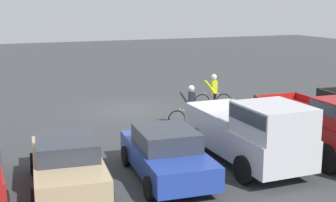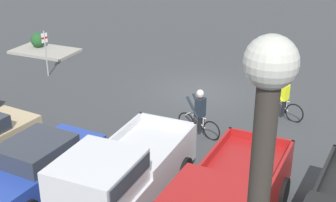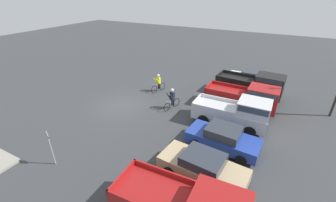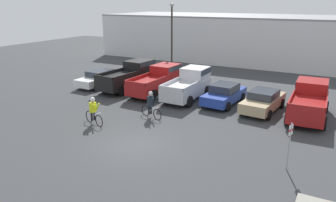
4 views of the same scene
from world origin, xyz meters
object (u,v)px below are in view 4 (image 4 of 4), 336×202
pickup_truck_0 (130,75)px  sedan_2 (263,101)px  pickup_truck_2 (189,84)px  lamppost (172,34)px  sedan_1 (224,94)px  pickup_truck_3 (310,100)px  cyclist_1 (93,110)px  fire_lane_sign (290,142)px  sedan_0 (100,78)px  cyclist_0 (151,104)px  pickup_truck_1 (158,79)px

pickup_truck_0 → sedan_2: pickup_truck_0 is taller
pickup_truck_2 → lamppost: lamppost is taller
sedan_2 → lamppost: (-10.35, 6.48, 3.31)m
pickup_truck_2 → sedan_1: size_ratio=1.15×
pickup_truck_2 → pickup_truck_3: size_ratio=0.93×
pickup_truck_3 → cyclist_1: (-11.05, -7.66, -0.23)m
pickup_truck_3 → fire_lane_sign: fire_lane_sign is taller
sedan_0 → pickup_truck_2: pickup_truck_2 is taller
sedan_2 → cyclist_0: 7.50m
pickup_truck_0 → pickup_truck_1: (2.78, -0.13, -0.04)m
sedan_0 → pickup_truck_2: (8.40, 0.24, 0.44)m
sedan_2 → cyclist_0: (-5.87, -4.67, 0.16)m
pickup_truck_1 → pickup_truck_2: 2.79m
pickup_truck_2 → sedan_1: 2.83m
sedan_0 → pickup_truck_3: 16.79m
pickup_truck_2 → pickup_truck_3: (8.38, -0.04, -0.03)m
sedan_1 → pickup_truck_3: 5.60m
pickup_truck_0 → lamppost: lamppost is taller
sedan_1 → sedan_2: bearing=-5.4°
pickup_truck_1 → sedan_1: pickup_truck_1 is taller
pickup_truck_1 → sedan_1: size_ratio=1.25×
pickup_truck_0 → cyclist_1: size_ratio=3.28×
pickup_truck_3 → cyclist_0: (-8.65, -5.05, -0.21)m
sedan_1 → cyclist_0: bearing=-121.9°
cyclist_1 → lamppost: (-2.08, 13.76, 3.16)m
pickup_truck_3 → fire_lane_sign: size_ratio=2.47×
sedan_1 → pickup_truck_3: size_ratio=0.81×
pickup_truck_0 → sedan_1: size_ratio=1.30×
sedan_1 → cyclist_1: (-5.47, -7.55, 0.14)m
pickup_truck_1 → sedan_1: 5.60m
pickup_truck_2 → sedan_2: 5.63m
cyclist_0 → fire_lane_sign: (8.69, -2.81, 0.44)m
pickup_truck_0 → pickup_truck_3: bearing=-1.2°
sedan_1 → lamppost: (-7.55, 6.21, 3.30)m
pickup_truck_0 → sedan_1: pickup_truck_0 is taller
pickup_truck_0 → cyclist_1: pickup_truck_0 is taller
cyclist_1 → sedan_2: bearing=41.4°
pickup_truck_1 → cyclist_0: bearing=-64.3°
pickup_truck_3 → cyclist_1: size_ratio=3.11×
fire_lane_sign → sedan_2: bearing=110.7°
pickup_truck_2 → fire_lane_sign: 11.55m
sedan_1 → cyclist_0: cyclist_0 is taller
sedan_2 → lamppost: 12.65m
fire_lane_sign → lamppost: 19.38m
lamppost → sedan_2: bearing=-32.0°
sedan_1 → pickup_truck_3: pickup_truck_3 is taller
cyclist_0 → fire_lane_sign: 9.14m
pickup_truck_1 → cyclist_1: pickup_truck_1 is taller
sedan_0 → fire_lane_sign: 18.49m
cyclist_1 → pickup_truck_3: bearing=34.7°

